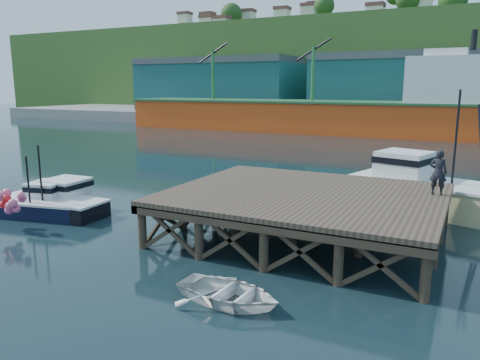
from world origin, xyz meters
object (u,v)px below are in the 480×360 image
Objects in this scene: boat_navy at (40,203)px; dockworker at (438,172)px; trawler at (438,188)px; boat_black at (55,201)px; dinghy at (228,293)px.

dockworker reaches higher than boat_navy.
dockworker is at bearing 2.81° from boat_navy.
dockworker is at bearing -70.35° from trawler.
boat_black is at bearing -136.21° from trawler.
dockworker is (0.25, -5.05, 1.75)m from trawler.
trawler reaches higher than boat_black.
boat_navy is 21.62m from trawler.
boat_navy is 0.89× the size of boat_black.
boat_navy is at bearing 75.94° from dinghy.
dinghy is at bearing 64.12° from dockworker.
boat_navy reaches higher than dinghy.
dockworker reaches higher than boat_black.
boat_black is 20.94m from trawler.
dinghy is (14.00, -4.63, -0.30)m from boat_navy.
dinghy is 11.44m from dockworker.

